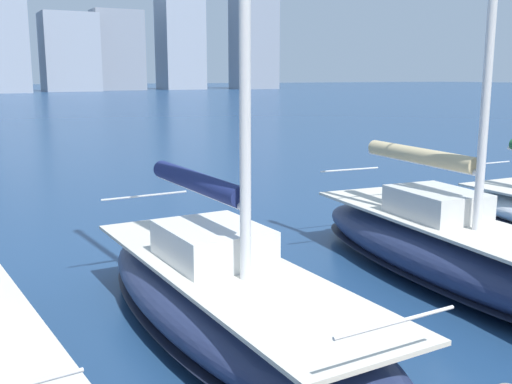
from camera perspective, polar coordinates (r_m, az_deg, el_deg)
sailboat_tan at (r=12.39m, az=17.98°, el=-5.03°), size 2.96×8.60×10.13m
sailboat_navy at (r=9.41m, az=-2.88°, el=-9.67°), size 2.67×8.15×12.65m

